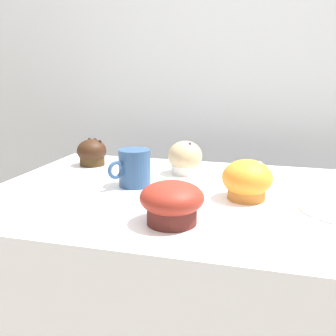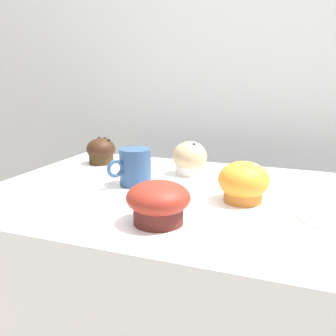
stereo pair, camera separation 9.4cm
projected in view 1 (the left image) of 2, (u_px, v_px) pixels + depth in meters
wall_back at (233, 156)px, 1.46m from camera, size 3.20×0.10×1.80m
muffin_front_center at (247, 181)px, 0.84m from camera, size 0.11×0.11×0.09m
muffin_back_left at (92, 153)px, 1.15m from camera, size 0.09×0.09×0.08m
muffin_back_right at (185, 159)px, 1.05m from camera, size 0.09×0.09×0.09m
muffin_front_left at (172, 202)px, 0.71m from camera, size 0.12×0.12×0.08m
coffee_cup at (134, 167)px, 0.94m from camera, size 0.08×0.11×0.09m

